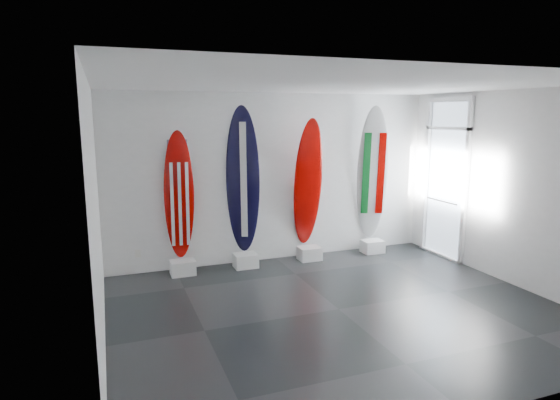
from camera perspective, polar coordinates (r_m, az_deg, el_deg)
name	(u,v)px	position (r m, az deg, el deg)	size (l,w,h in m)	color
floor	(339,309)	(6.68, 7.08, -12.94)	(6.00, 6.00, 0.00)	black
ceiling	(344,84)	(6.15, 7.72, 13.69)	(6.00, 6.00, 0.00)	white
wall_back	(276,178)	(8.50, -0.51, 2.70)	(6.00, 6.00, 0.00)	silver
wall_front	(484,253)	(4.26, 23.39, -5.93)	(6.00, 6.00, 0.00)	silver
wall_left	(96,219)	(5.53, -21.27, -2.17)	(5.00, 5.00, 0.00)	silver
wall_right	(516,189)	(8.08, 26.55, 1.20)	(5.00, 5.00, 0.00)	silver
display_block_usa	(183,268)	(8.08, -11.65, -7.99)	(0.40, 0.30, 0.24)	silver
surfboard_usa	(179,196)	(7.89, -12.08, 0.48)	(0.49, 0.08, 2.15)	#930401
display_block_navy	(246,261)	(8.30, -4.17, -7.30)	(0.40, 0.30, 0.24)	silver
surfboard_navy	(243,181)	(8.08, -4.50, 2.33)	(0.58, 0.08, 2.54)	black
display_block_swiss	(309,253)	(8.70, 3.58, -6.45)	(0.40, 0.30, 0.24)	silver
surfboard_swiss	(308,183)	(8.51, 3.40, 2.02)	(0.53, 0.08, 2.36)	#930401
display_block_italy	(372,246)	(9.31, 11.09, -5.51)	(0.40, 0.30, 0.24)	silver
surfboard_italy	(372,174)	(9.11, 11.07, 3.10)	(0.58, 0.08, 2.56)	silver
wall_outlet	(138,254)	(8.23, -16.79, -6.20)	(0.09, 0.02, 0.13)	silver
glass_door	(445,181)	(9.18, 19.34, 2.21)	(0.12, 1.16, 2.85)	white
balcony	(498,224)	(10.24, 24.77, -2.64)	(2.80, 2.20, 1.20)	slate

